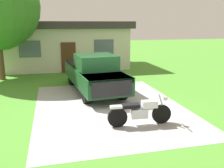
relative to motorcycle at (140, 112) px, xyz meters
The scene contains 5 objects.
ground_plane 2.27m from the motorcycle, 105.16° to the left, with size 80.00×80.00×0.00m, color #4C912E.
driveway_pad 2.27m from the motorcycle, 105.16° to the left, with size 5.93×7.91×0.01m, color #A6A6A6.
motorcycle is the anchor object (origin of this frame).
pickup_truck 4.81m from the motorcycle, 99.41° to the left, with size 2.52×5.78×1.90m.
neighbor_house 12.69m from the motorcycle, 97.48° to the left, with size 9.60×5.60×3.50m.
Camera 1 is at (-2.22, -9.54, 3.35)m, focal length 39.76 mm.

